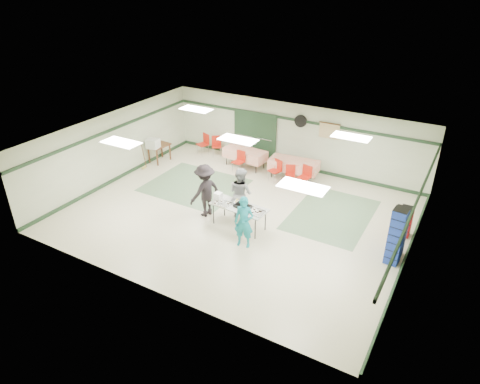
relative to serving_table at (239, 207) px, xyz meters
The scene contains 42 objects.
floor 1.10m from the serving_table, 121.99° to the left, with size 11.00×11.00×0.00m, color beige.
ceiling 2.15m from the serving_table, 121.99° to the left, with size 11.00×11.00×0.00m, color white.
wall_back 5.27m from the serving_table, 94.88° to the left, with size 11.00×11.00×0.00m, color beige.
wall_front 3.87m from the serving_table, 96.70° to the right, with size 11.00×11.00×0.00m, color beige.
wall_left 6.02m from the serving_table, behind, with size 9.00×9.00×0.00m, color beige.
wall_right 5.14m from the serving_table, ahead, with size 9.00×9.00×0.00m, color beige.
trim_back 5.37m from the serving_table, 94.91° to the left, with size 11.00×0.06×0.10m, color #1D3620.
baseboard_back 5.24m from the serving_table, 94.91° to the left, with size 11.00×0.06×0.12m, color #1D3620.
trim_left 6.10m from the serving_table, behind, with size 9.00×0.06×0.10m, color #1D3620.
baseboard_left 5.99m from the serving_table, behind, with size 9.00×0.06×0.12m, color #1D3620.
trim_right 5.25m from the serving_table, ahead, with size 9.00×0.06×0.10m, color #1D3620.
baseboard_right 5.12m from the serving_table, ahead, with size 9.00×0.06×0.12m, color #1D3620.
green_patch_a 3.48m from the serving_table, 149.83° to the left, with size 3.50×3.00×0.01m, color #618360.
green_patch_b 3.31m from the serving_table, 43.20° to the left, with size 2.50×3.50×0.01m, color #618360.
double_door_left 5.80m from the serving_table, 117.17° to the left, with size 0.90×0.06×2.10m, color gray.
double_door_right 5.43m from the serving_table, 108.21° to the left, with size 0.90×0.06×2.10m, color gray.
door_frame 5.58m from the serving_table, 112.97° to the left, with size 2.00×0.03×2.15m, color #1D3620.
wall_fan 5.32m from the serving_table, 91.61° to the left, with size 0.50×0.50×0.10m, color black.
scroll_banner 5.38m from the serving_table, 78.43° to the left, with size 0.80×0.02×0.60m, color tan.
serving_table is the anchor object (origin of this frame).
sheet_tray_right 0.60m from the serving_table, ahead, with size 0.60×0.45×0.02m, color silver.
sheet_tray_mid 0.22m from the serving_table, 133.82° to the left, with size 0.57×0.43×0.02m, color silver.
sheet_tray_left 0.56m from the serving_table, 166.13° to the right, with size 0.54×0.41×0.02m, color silver.
baking_pan 0.15m from the serving_table, ahead, with size 0.52×0.33×0.08m, color black.
foam_box_stack 0.80m from the serving_table, behind, with size 0.24×0.22×0.27m, color white.
volunteer_teal 1.06m from the serving_table, 52.36° to the right, with size 0.59×0.39×1.63m, color teal.
volunteer_grey 0.69m from the serving_table, 115.66° to the left, with size 0.86×0.67×1.77m, color gray.
volunteer_dark 1.38m from the serving_table, behind, with size 1.18×0.68×1.83m, color black.
dining_table_a 4.22m from the serving_table, 89.13° to the left, with size 1.98×1.02×0.77m.
dining_table_b 4.73m from the serving_table, 116.88° to the left, with size 1.87×0.97×0.77m.
chair_a 3.64m from the serving_table, 87.25° to the left, with size 0.48×0.49×0.79m.
chair_b 3.67m from the serving_table, 96.59° to the left, with size 0.53×0.53×0.87m.
chair_c 3.74m from the serving_table, 77.75° to the left, with size 0.49×0.49×0.89m.
chair_d 4.20m from the serving_table, 119.60° to the left, with size 0.47×0.47×0.90m.
chair_loose_a 6.06m from the serving_table, 129.39° to the left, with size 0.56×0.56×0.87m.
chair_loose_b 6.27m from the serving_table, 134.16° to the left, with size 0.57×0.57×0.94m.
crate_stack_blue_a 4.80m from the serving_table, 11.34° to the left, with size 0.40×0.40×1.55m, color #193697.
crate_stack_red 5.18m from the serving_table, 24.51° to the left, with size 0.38×0.38×0.98m, color maroon.
crate_stack_blue_b 4.74m from the serving_table, ahead, with size 0.38×0.38×1.74m, color #193697.
printer_table 6.29m from the serving_table, 152.84° to the left, with size 0.69×1.00×0.74m.
office_printer 6.14m from the serving_table, 155.80° to the left, with size 0.49×0.43×0.39m, color silver.
broom 6.01m from the serving_table, 160.85° to the left, with size 0.03×0.03×1.23m, color brown.
Camera 1 is at (6.30, -10.88, 7.46)m, focal length 32.00 mm.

